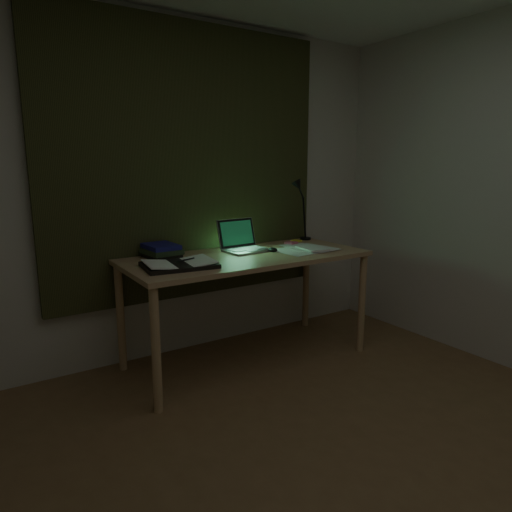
{
  "coord_description": "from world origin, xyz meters",
  "views": [
    {
      "loc": [
        -1.48,
        -1.21,
        1.45
      ],
      "look_at": [
        0.23,
        1.41,
        0.82
      ],
      "focal_mm": 32.0,
      "sensor_mm": 36.0,
      "label": 1
    }
  ],
  "objects_px": {
    "desk": "(247,308)",
    "laptop": "(247,236)",
    "open_textbook": "(179,264)",
    "loose_papers": "(305,249)",
    "book_stack": "(161,251)",
    "desk_lamp": "(306,211)"
  },
  "relations": [
    {
      "from": "laptop",
      "to": "desk",
      "type": "bearing_deg",
      "value": -128.2
    },
    {
      "from": "loose_papers",
      "to": "desk_lamp",
      "type": "bearing_deg",
      "value": 50.4
    },
    {
      "from": "laptop",
      "to": "desk_lamp",
      "type": "relative_size",
      "value": 0.74
    },
    {
      "from": "book_stack",
      "to": "loose_papers",
      "type": "bearing_deg",
      "value": -17.89
    },
    {
      "from": "open_textbook",
      "to": "loose_papers",
      "type": "relative_size",
      "value": 1.12
    },
    {
      "from": "open_textbook",
      "to": "book_stack",
      "type": "bearing_deg",
      "value": 95.3
    },
    {
      "from": "book_stack",
      "to": "laptop",
      "type": "bearing_deg",
      "value": -10.4
    },
    {
      "from": "laptop",
      "to": "open_textbook",
      "type": "relative_size",
      "value": 0.83
    },
    {
      "from": "laptop",
      "to": "open_textbook",
      "type": "bearing_deg",
      "value": -166.4
    },
    {
      "from": "book_stack",
      "to": "desk_lamp",
      "type": "distance_m",
      "value": 1.37
    },
    {
      "from": "open_textbook",
      "to": "desk_lamp",
      "type": "distance_m",
      "value": 1.44
    },
    {
      "from": "book_stack",
      "to": "desk_lamp",
      "type": "xyz_separation_m",
      "value": [
        1.36,
        0.07,
        0.2
      ]
    },
    {
      "from": "desk",
      "to": "desk_lamp",
      "type": "relative_size",
      "value": 3.53
    },
    {
      "from": "desk",
      "to": "laptop",
      "type": "xyz_separation_m",
      "value": [
        0.08,
        0.12,
        0.52
      ]
    },
    {
      "from": "open_textbook",
      "to": "loose_papers",
      "type": "xyz_separation_m",
      "value": [
        1.03,
        0.0,
        -0.01
      ]
    },
    {
      "from": "desk",
      "to": "laptop",
      "type": "bearing_deg",
      "value": 56.46
    },
    {
      "from": "desk",
      "to": "loose_papers",
      "type": "distance_m",
      "value": 0.63
    },
    {
      "from": "open_textbook",
      "to": "book_stack",
      "type": "xyz_separation_m",
      "value": [
        0.01,
        0.33,
        0.03
      ]
    },
    {
      "from": "book_stack",
      "to": "desk_lamp",
      "type": "relative_size",
      "value": 0.52
    },
    {
      "from": "loose_papers",
      "to": "desk",
      "type": "bearing_deg",
      "value": 168.45
    },
    {
      "from": "laptop",
      "to": "loose_papers",
      "type": "height_order",
      "value": "laptop"
    },
    {
      "from": "laptop",
      "to": "open_textbook",
      "type": "xyz_separation_m",
      "value": [
        -0.65,
        -0.21,
        -0.1
      ]
    }
  ]
}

